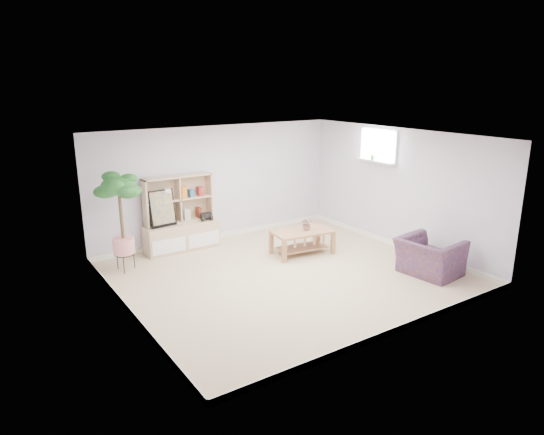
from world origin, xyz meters
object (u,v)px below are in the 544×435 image
storage_unit (181,214)px  armchair (430,254)px  coffee_table (302,242)px  floor_tree (122,223)px

storage_unit → armchair: (3.06, -3.60, -0.38)m
coffee_table → armchair: size_ratio=1.15×
floor_tree → armchair: floor_tree is taller
coffee_table → floor_tree: bearing=169.1°
coffee_table → floor_tree: floor_tree is taller
storage_unit → coffee_table: size_ratio=1.30×
armchair → coffee_table: bearing=24.4°
storage_unit → armchair: 4.74m
storage_unit → floor_tree: floor_tree is taller
coffee_table → armchair: bearing=-52.2°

